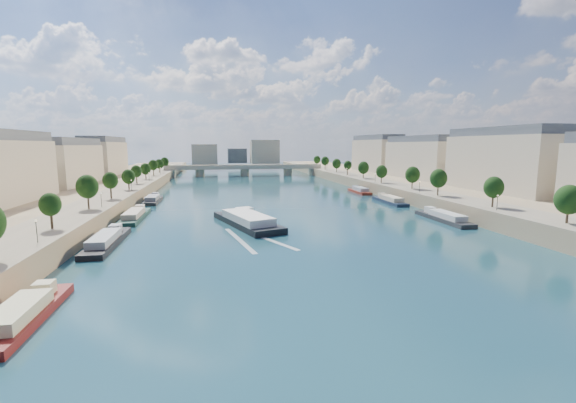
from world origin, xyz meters
name	(u,v)px	position (x,y,z in m)	size (l,w,h in m)	color
ground	(272,204)	(0.00, 100.00, 0.00)	(700.00, 700.00, 0.00)	#0D343A
quay_left	(67,203)	(-72.00, 100.00, 2.50)	(44.00, 520.00, 5.00)	#9E8460
quay_right	(443,193)	(72.00, 100.00, 2.50)	(44.00, 520.00, 5.00)	#9E8460
pave_left	(112,194)	(-57.00, 100.00, 5.05)	(14.00, 520.00, 0.10)	gray
pave_right	(410,188)	(57.00, 100.00, 5.05)	(14.00, 520.00, 0.10)	gray
trees_left	(119,179)	(-55.00, 102.00, 10.48)	(4.80, 268.80, 8.26)	#382B1E
trees_right	(395,173)	(55.00, 110.00, 10.48)	(4.80, 268.80, 8.26)	#382B1E
lamps_left	(119,190)	(-52.50, 90.00, 7.78)	(0.36, 200.36, 4.28)	black
lamps_right	(395,180)	(52.50, 105.00, 7.78)	(0.36, 200.36, 4.28)	black
buildings_left	(37,161)	(-85.00, 112.00, 16.45)	(16.00, 226.00, 23.20)	beige
buildings_right	(456,158)	(85.00, 112.00, 16.45)	(16.00, 226.00, 23.20)	beige
skyline	(241,153)	(3.19, 319.52, 14.66)	(79.00, 42.00, 22.00)	beige
bridge	(245,169)	(0.00, 237.63, 5.08)	(112.00, 12.00, 8.15)	#C1B79E
tour_barge	(247,221)	(-12.60, 62.24, 1.27)	(18.48, 32.90, 4.30)	black
wake	(253,239)	(-12.60, 45.74, 0.02)	(15.59, 25.74, 0.04)	silver
moored_barges_left	(105,243)	(-45.50, 44.99, 0.84)	(5.00, 155.92, 3.60)	#192337
moored_barges_right	(434,215)	(45.50, 63.38, 0.84)	(5.00, 157.10, 3.60)	black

